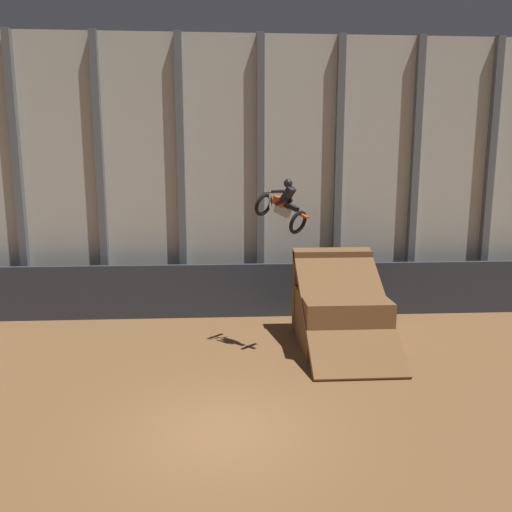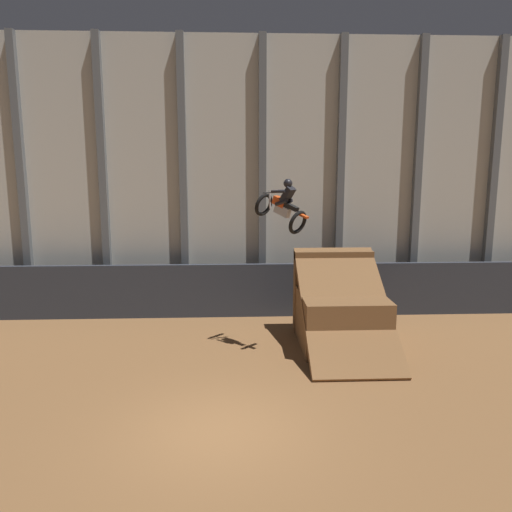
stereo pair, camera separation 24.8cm
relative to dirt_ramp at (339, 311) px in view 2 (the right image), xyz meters
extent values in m
plane|color=brown|center=(-3.80, -5.49, -1.03)|extent=(60.00, 60.00, 0.00)
cube|color=beige|center=(-3.80, 4.20, 4.24)|extent=(32.00, 0.12, 10.53)
cube|color=slate|center=(-11.40, 4.00, 4.24)|extent=(0.28, 0.28, 10.53)
cube|color=slate|center=(-8.36, 4.00, 4.24)|extent=(0.28, 0.28, 10.53)
cube|color=slate|center=(-5.32, 4.00, 4.24)|extent=(0.28, 0.28, 10.53)
cube|color=slate|center=(-2.28, 4.00, 4.24)|extent=(0.28, 0.28, 10.53)
cube|color=slate|center=(0.76, 4.00, 4.24)|extent=(0.28, 0.28, 10.53)
cube|color=slate|center=(3.80, 4.00, 4.24)|extent=(0.28, 0.28, 10.53)
cube|color=slate|center=(6.84, 4.00, 4.24)|extent=(0.28, 0.28, 10.53)
cube|color=#2D333D|center=(-3.80, 2.99, -0.01)|extent=(31.36, 0.20, 2.04)
cube|color=brown|center=(0.00, -0.15, -0.18)|extent=(2.62, 3.12, 1.70)
cube|color=brown|center=(0.00, 1.16, 0.38)|extent=(2.68, 0.50, 2.83)
cube|color=brown|center=(0.00, -0.82, 0.38)|extent=(2.68, 4.56, 2.99)
torus|color=black|center=(-2.47, -0.14, 3.47)|extent=(0.76, 0.75, 0.73)
torus|color=black|center=(-1.54, -1.08, 3.02)|extent=(0.76, 0.75, 0.73)
cube|color=#B7B7BC|center=(-1.94, -0.67, 3.35)|extent=(0.54, 0.54, 0.43)
cube|color=#E54C19|center=(-2.01, -0.60, 3.59)|extent=(0.49, 0.49, 0.37)
cube|color=black|center=(-1.74, -0.87, 3.48)|extent=(0.51, 0.52, 0.29)
cube|color=#E54C19|center=(-1.41, -1.20, 3.24)|extent=(0.35, 0.35, 0.17)
cylinder|color=#B7B7BC|center=(-2.30, -0.31, 3.64)|extent=(0.10, 0.10, 0.55)
cylinder|color=black|center=(-2.22, -0.39, 3.86)|extent=(0.61, 0.32, 0.04)
cube|color=black|center=(-1.81, -0.80, 3.81)|extent=(0.51, 0.51, 0.51)
sphere|color=black|center=(-1.81, -0.81, 4.14)|extent=(0.42, 0.42, 0.33)
cylinder|color=black|center=(-1.99, -0.79, 3.58)|extent=(0.38, 0.39, 0.22)
cylinder|color=black|center=(-1.82, -0.62, 3.58)|extent=(0.38, 0.39, 0.22)
cylinder|color=black|center=(-2.08, -0.76, 3.90)|extent=(0.42, 0.43, 0.09)
cylinder|color=black|center=(-1.85, -0.53, 3.90)|extent=(0.42, 0.43, 0.09)
camera|label=1|loc=(-3.64, -15.42, 4.61)|focal=35.00mm
camera|label=2|loc=(-3.39, -15.44, 4.61)|focal=35.00mm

